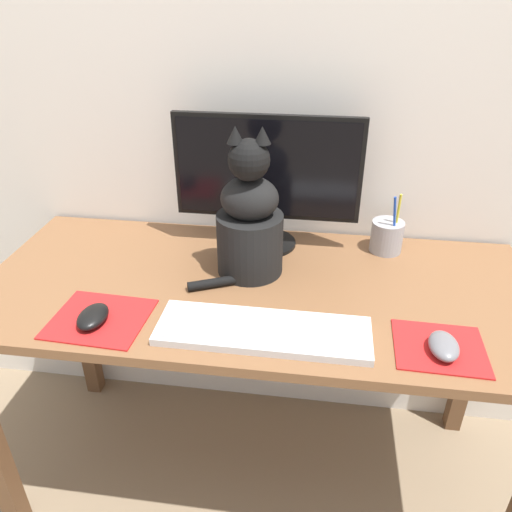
{
  "coord_description": "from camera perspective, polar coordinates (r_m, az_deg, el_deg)",
  "views": [
    {
      "loc": [
        0.15,
        -1.06,
        1.41
      ],
      "look_at": [
        0.01,
        -0.07,
        0.84
      ],
      "focal_mm": 35.0,
      "sensor_mm": 36.0,
      "label": 1
    }
  ],
  "objects": [
    {
      "name": "monitor",
      "position": [
        1.37,
        1.11,
        9.08
      ],
      "size": [
        0.51,
        0.17,
        0.38
      ],
      "color": "black",
      "rests_on": "desk"
    },
    {
      "name": "keyboard",
      "position": [
        1.1,
        0.83,
        -8.47
      ],
      "size": [
        0.47,
        0.15,
        0.02
      ],
      "rotation": [
        0.0,
        0.0,
        -0.01
      ],
      "color": "silver",
      "rests_on": "desk"
    },
    {
      "name": "computer_mouse_left",
      "position": [
        1.19,
        -18.15,
        -6.58
      ],
      "size": [
        0.06,
        0.1,
        0.03
      ],
      "color": "black",
      "rests_on": "mousepad_left"
    },
    {
      "name": "wall_back",
      "position": [
        1.42,
        2.11,
        23.36
      ],
      "size": [
        7.0,
        0.04,
        2.5
      ],
      "color": "silver",
      "rests_on": "ground_plane"
    },
    {
      "name": "mousepad_right",
      "position": [
        1.14,
        20.23,
        -9.79
      ],
      "size": [
        0.19,
        0.17,
        0.0
      ],
      "rotation": [
        0.0,
        0.0,
        -0.03
      ],
      "color": "red",
      "rests_on": "desk"
    },
    {
      "name": "computer_mouse_right",
      "position": [
        1.12,
        20.66,
        -9.59
      ],
      "size": [
        0.06,
        0.1,
        0.03
      ],
      "color": "slate",
      "rests_on": "mousepad_right"
    },
    {
      "name": "desk",
      "position": [
        1.33,
        0.02,
        -6.77
      ],
      "size": [
        1.41,
        0.63,
        0.71
      ],
      "color": "brown",
      "rests_on": "ground_plane"
    },
    {
      "name": "mousepad_left",
      "position": [
        1.21,
        -17.41,
        -6.85
      ],
      "size": [
        0.22,
        0.2,
        0.0
      ],
      "rotation": [
        0.0,
        0.0,
        -0.05
      ],
      "color": "red",
      "rests_on": "desk"
    },
    {
      "name": "ground_plane",
      "position": [
        1.77,
        0.02,
        -23.04
      ],
      "size": [
        12.0,
        12.0,
        0.0
      ],
      "primitive_type": "plane",
      "color": "#847056"
    },
    {
      "name": "pen_cup",
      "position": [
        1.45,
        14.73,
        2.22
      ],
      "size": [
        0.09,
        0.09,
        0.18
      ],
      "color": "#99999E",
      "rests_on": "desk"
    },
    {
      "name": "cat",
      "position": [
        1.26,
        -0.76,
        3.95
      ],
      "size": [
        0.24,
        0.22,
        0.39
      ],
      "rotation": [
        0.0,
        0.0,
        0.08
      ],
      "color": "black",
      "rests_on": "desk"
    }
  ]
}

